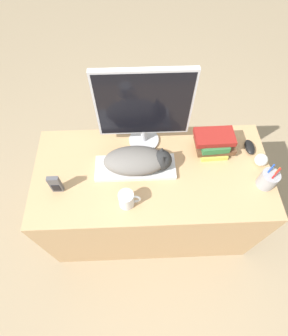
# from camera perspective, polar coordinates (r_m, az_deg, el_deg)

# --- Properties ---
(ground_plane) EXTENTS (12.00, 12.00, 0.00)m
(ground_plane) POSITION_cam_1_polar(r_m,az_deg,el_deg) (2.02, 1.77, -19.08)
(ground_plane) COLOR #998466
(desk) EXTENTS (1.34, 0.63, 0.71)m
(desk) POSITION_cam_1_polar(r_m,az_deg,el_deg) (1.79, 1.50, -6.61)
(desk) COLOR tan
(desk) RESTS_ON ground_plane
(keyboard) EXTENTS (0.45, 0.16, 0.02)m
(keyboard) POSITION_cam_1_polar(r_m,az_deg,el_deg) (1.47, -1.89, 0.10)
(keyboard) COLOR silver
(keyboard) RESTS_ON desk
(cat) EXTENTS (0.37, 0.18, 0.13)m
(cat) POSITION_cam_1_polar(r_m,az_deg,el_deg) (1.41, -0.95, 1.66)
(cat) COLOR #66605B
(cat) RESTS_ON keyboard
(monitor) EXTENTS (0.50, 0.18, 0.51)m
(monitor) POSITION_cam_1_polar(r_m,az_deg,el_deg) (1.38, -0.02, 13.08)
(monitor) COLOR #B7B7BC
(monitor) RESTS_ON desk
(computer_mouse) EXTENTS (0.05, 0.11, 0.03)m
(computer_mouse) POSITION_cam_1_polar(r_m,az_deg,el_deg) (1.66, 22.01, 4.24)
(computer_mouse) COLOR black
(computer_mouse) RESTS_ON desk
(coffee_mug) EXTENTS (0.11, 0.08, 0.10)m
(coffee_mug) POSITION_cam_1_polar(r_m,az_deg,el_deg) (1.34, -3.72, -6.85)
(coffee_mug) COLOR silver
(coffee_mug) RESTS_ON desk
(pen_cup) EXTENTS (0.09, 0.09, 0.20)m
(pen_cup) POSITION_cam_1_polar(r_m,az_deg,el_deg) (1.53, 25.41, -2.23)
(pen_cup) COLOR #939399
(pen_cup) RESTS_ON desk
(baseball) EXTENTS (0.07, 0.07, 0.07)m
(baseball) POSITION_cam_1_polar(r_m,az_deg,el_deg) (1.61, 24.15, 1.64)
(baseball) COLOR silver
(baseball) RESTS_ON desk
(phone) EXTENTS (0.06, 0.03, 0.13)m
(phone) POSITION_cam_1_polar(r_m,az_deg,el_deg) (1.43, -18.70, -3.39)
(phone) COLOR #4C4C51
(phone) RESTS_ON desk
(book_stack) EXTENTS (0.24, 0.17, 0.14)m
(book_stack) POSITION_cam_1_polar(r_m,az_deg,el_deg) (1.55, 14.94, 5.34)
(book_stack) COLOR #CCC14C
(book_stack) RESTS_ON desk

